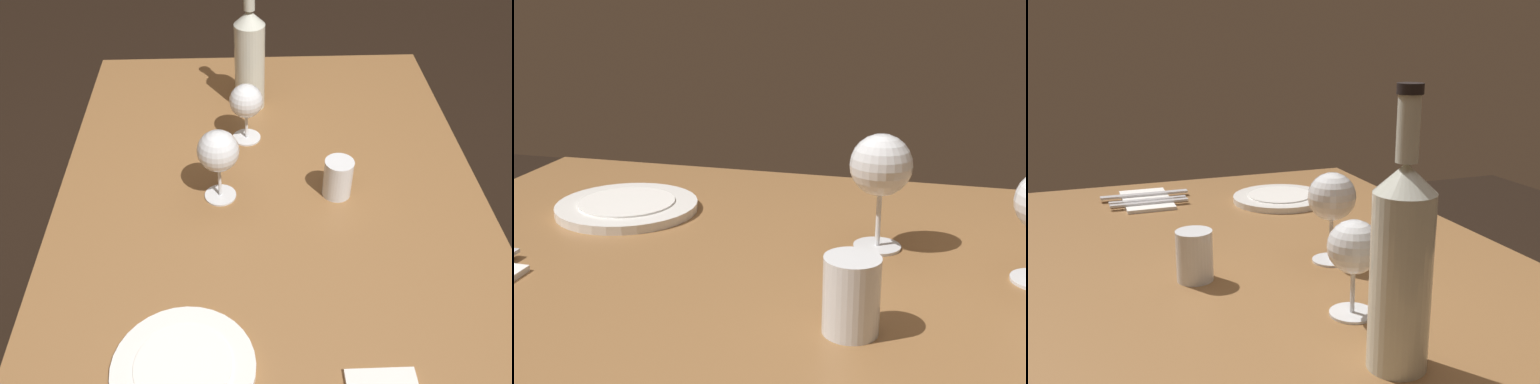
# 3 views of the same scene
# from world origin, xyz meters

# --- Properties ---
(dining_table) EXTENTS (1.30, 0.90, 0.74)m
(dining_table) POSITION_xyz_m (0.00, 0.00, 0.65)
(dining_table) COLOR olive
(dining_table) RESTS_ON ground
(wine_glass_left) EXTENTS (0.08, 0.08, 0.16)m
(wine_glass_left) POSITION_xyz_m (-0.05, -0.11, 0.86)
(wine_glass_left) COLOR white
(wine_glass_left) RESTS_ON dining_table
(wine_glass_right) EXTENTS (0.08, 0.08, 0.14)m
(wine_glass_right) POSITION_xyz_m (-0.25, -0.05, 0.84)
(wine_glass_right) COLOR white
(wine_glass_right) RESTS_ON dining_table
(wine_bottle) EXTENTS (0.07, 0.07, 0.34)m
(wine_bottle) POSITION_xyz_m (-0.40, -0.03, 0.87)
(wine_bottle) COLOR silver
(wine_bottle) RESTS_ON dining_table
(water_tumbler) EXTENTS (0.06, 0.06, 0.08)m
(water_tumbler) POSITION_xyz_m (-0.05, 0.14, 0.78)
(water_tumbler) COLOR white
(water_tumbler) RESTS_ON dining_table
(dinner_plate) EXTENTS (0.23, 0.23, 0.02)m
(dinner_plate) POSITION_xyz_m (0.36, -0.16, 0.75)
(dinner_plate) COLOR white
(dinner_plate) RESTS_ON dining_table
(folded_napkin) EXTENTS (0.19, 0.11, 0.01)m
(folded_napkin) POSITION_xyz_m (0.46, 0.14, 0.74)
(folded_napkin) COLOR white
(folded_napkin) RESTS_ON dining_table
(fork_inner) EXTENTS (0.01, 0.18, 0.00)m
(fork_inner) POSITION_xyz_m (0.44, 0.14, 0.75)
(fork_inner) COLOR silver
(fork_inner) RESTS_ON folded_napkin
(fork_outer) EXTENTS (0.01, 0.18, 0.00)m
(fork_outer) POSITION_xyz_m (0.41, 0.14, 0.75)
(fork_outer) COLOR silver
(fork_outer) RESTS_ON folded_napkin
(table_knife) EXTENTS (0.02, 0.21, 0.00)m
(table_knife) POSITION_xyz_m (0.49, 0.14, 0.75)
(table_knife) COLOR silver
(table_knife) RESTS_ON folded_napkin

